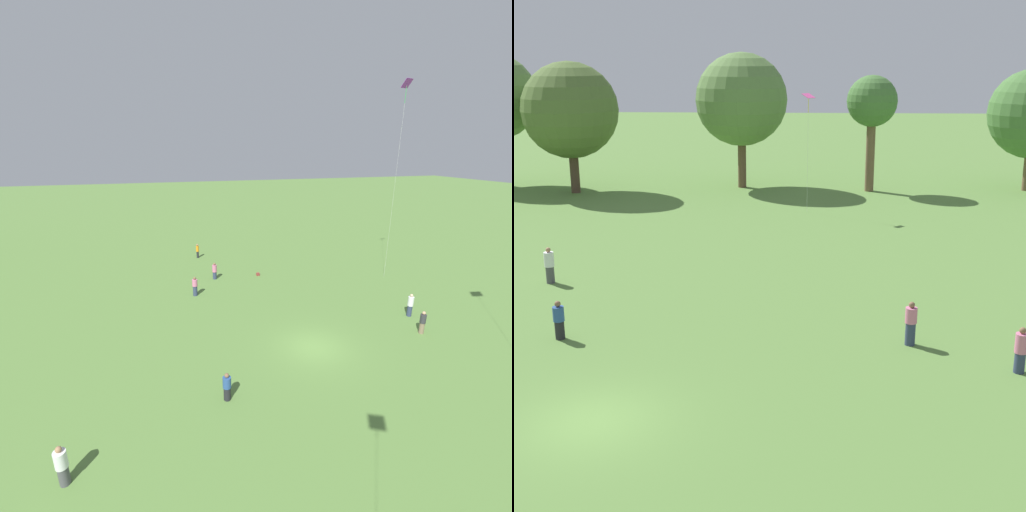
# 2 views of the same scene
# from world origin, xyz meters

# --- Properties ---
(ground_plane) EXTENTS (240.00, 240.00, 0.00)m
(ground_plane) POSITION_xyz_m (0.00, 0.00, 0.00)
(ground_plane) COLOR #5B843D
(person_0) EXTENTS (0.55, 0.55, 1.81)m
(person_0) POSITION_xyz_m (-6.07, 13.53, 0.89)
(person_0) COLOR #4C4C51
(person_0) RESTS_ON ground_plane
(person_1) EXTENTS (0.56, 0.56, 1.69)m
(person_1) POSITION_xyz_m (-0.43, -8.11, 0.84)
(person_1) COLOR #847056
(person_1) RESTS_ON ground_plane
(person_2) EXTENTS (0.58, 0.58, 1.59)m
(person_2) POSITION_xyz_m (-3.21, 6.48, 0.77)
(person_2) COLOR #232328
(person_2) RESTS_ON ground_plane
(person_3) EXTENTS (0.61, 0.61, 1.85)m
(person_3) POSITION_xyz_m (2.01, -9.08, 0.92)
(person_3) COLOR #333D5B
(person_3) RESTS_ON ground_plane
(person_4) EXTENTS (0.45, 0.45, 1.71)m
(person_4) POSITION_xyz_m (21.60, 5.00, 0.87)
(person_4) COLOR #232328
(person_4) RESTS_ON ground_plane
(person_5) EXTENTS (0.61, 0.61, 1.71)m
(person_5) POSITION_xyz_m (14.10, 4.21, 0.84)
(person_5) COLOR #333D5B
(person_5) RESTS_ON ground_plane
(person_6) EXTENTS (0.55, 0.55, 1.76)m
(person_6) POSITION_xyz_m (10.58, 6.55, 0.86)
(person_6) COLOR #333D5B
(person_6) RESTS_ON ground_plane
(kite_0) EXTENTS (0.76, 0.99, 18.28)m
(kite_0) POSITION_xyz_m (9.92, -12.51, 16.84)
(kite_0) COLOR purple
(kite_0) RESTS_ON ground_plane
(picnic_bag_0) EXTENTS (0.32, 0.33, 0.28)m
(picnic_bag_0) POSITION_xyz_m (13.85, -0.23, 0.14)
(picnic_bag_0) COLOR #933833
(picnic_bag_0) RESTS_ON ground_plane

